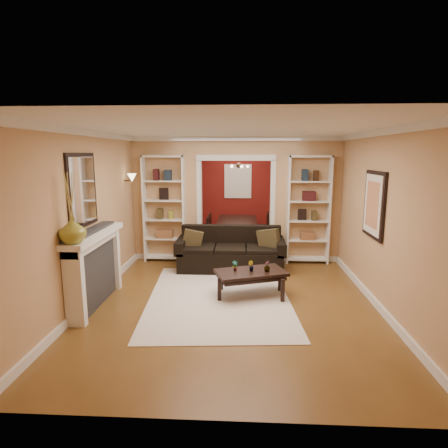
# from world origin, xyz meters

# --- Properties ---
(floor) EXTENTS (8.00, 8.00, 0.00)m
(floor) POSITION_xyz_m (0.00, 0.00, 0.00)
(floor) COLOR brown
(floor) RESTS_ON ground
(ceiling) EXTENTS (8.00, 8.00, 0.00)m
(ceiling) POSITION_xyz_m (0.00, 0.00, 2.70)
(ceiling) COLOR white
(ceiling) RESTS_ON ground
(wall_back) EXTENTS (8.00, 0.00, 8.00)m
(wall_back) POSITION_xyz_m (0.00, 4.00, 1.35)
(wall_back) COLOR tan
(wall_back) RESTS_ON ground
(wall_front) EXTENTS (8.00, 0.00, 8.00)m
(wall_front) POSITION_xyz_m (0.00, -4.00, 1.35)
(wall_front) COLOR tan
(wall_front) RESTS_ON ground
(wall_left) EXTENTS (0.00, 8.00, 8.00)m
(wall_left) POSITION_xyz_m (-2.25, 0.00, 1.35)
(wall_left) COLOR tan
(wall_left) RESTS_ON ground
(wall_right) EXTENTS (0.00, 8.00, 8.00)m
(wall_right) POSITION_xyz_m (2.25, 0.00, 1.35)
(wall_right) COLOR tan
(wall_right) RESTS_ON ground
(partition_wall) EXTENTS (4.50, 0.15, 2.70)m
(partition_wall) POSITION_xyz_m (0.00, 1.20, 1.35)
(partition_wall) COLOR tan
(partition_wall) RESTS_ON floor
(red_back_panel) EXTENTS (4.44, 0.04, 2.64)m
(red_back_panel) POSITION_xyz_m (0.00, 3.97, 1.32)
(red_back_panel) COLOR maroon
(red_back_panel) RESTS_ON floor
(dining_window) EXTENTS (0.78, 0.03, 0.98)m
(dining_window) POSITION_xyz_m (0.00, 3.93, 1.55)
(dining_window) COLOR #8CA5CC
(dining_window) RESTS_ON wall_back
(area_rug) EXTENTS (2.49, 3.33, 0.01)m
(area_rug) POSITION_xyz_m (-0.22, -1.11, 0.01)
(area_rug) COLOR silver
(area_rug) RESTS_ON floor
(sofa) EXTENTS (2.18, 0.94, 0.85)m
(sofa) POSITION_xyz_m (-0.09, 0.45, 0.43)
(sofa) COLOR black
(sofa) RESTS_ON floor
(pillow_left) EXTENTS (0.39, 0.15, 0.38)m
(pillow_left) POSITION_xyz_m (-0.86, 0.43, 0.61)
(pillow_left) COLOR #4F4221
(pillow_left) RESTS_ON sofa
(pillow_right) EXTENTS (0.45, 0.34, 0.45)m
(pillow_right) POSITION_xyz_m (0.69, 0.43, 0.64)
(pillow_right) COLOR #4F4221
(pillow_right) RESTS_ON sofa
(coffee_table) EXTENTS (1.27, 0.95, 0.43)m
(coffee_table) POSITION_xyz_m (0.30, -1.00, 0.21)
(coffee_table) COLOR black
(coffee_table) RESTS_ON floor
(plant_left) EXTENTS (0.11, 0.10, 0.17)m
(plant_left) POSITION_xyz_m (0.04, -1.00, 0.52)
(plant_left) COLOR #336626
(plant_left) RESTS_ON coffee_table
(plant_center) EXTENTS (0.12, 0.12, 0.17)m
(plant_center) POSITION_xyz_m (0.30, -1.00, 0.51)
(plant_center) COLOR #336626
(plant_center) RESTS_ON coffee_table
(plant_right) EXTENTS (0.11, 0.11, 0.18)m
(plant_right) POSITION_xyz_m (0.57, -1.00, 0.52)
(plant_right) COLOR #336626
(plant_right) RESTS_ON coffee_table
(bookshelf_left) EXTENTS (0.90, 0.30, 2.30)m
(bookshelf_left) POSITION_xyz_m (-1.55, 1.03, 1.15)
(bookshelf_left) COLOR white
(bookshelf_left) RESTS_ON floor
(bookshelf_right) EXTENTS (0.90, 0.30, 2.30)m
(bookshelf_right) POSITION_xyz_m (1.55, 1.03, 1.15)
(bookshelf_right) COLOR white
(bookshelf_right) RESTS_ON floor
(fireplace) EXTENTS (0.32, 1.70, 1.16)m
(fireplace) POSITION_xyz_m (-2.09, -1.50, 0.58)
(fireplace) COLOR white
(fireplace) RESTS_ON floor
(vase) EXTENTS (0.40, 0.40, 0.36)m
(vase) POSITION_xyz_m (-2.09, -2.20, 1.34)
(vase) COLOR olive
(vase) RESTS_ON fireplace
(mirror) EXTENTS (0.03, 0.95, 1.10)m
(mirror) POSITION_xyz_m (-2.23, -1.50, 1.80)
(mirror) COLOR silver
(mirror) RESTS_ON wall_left
(wall_sconce) EXTENTS (0.18, 0.18, 0.22)m
(wall_sconce) POSITION_xyz_m (-2.15, 0.55, 1.83)
(wall_sconce) COLOR #FFE0A5
(wall_sconce) RESTS_ON wall_left
(framed_art) EXTENTS (0.04, 0.85, 1.05)m
(framed_art) POSITION_xyz_m (2.21, -1.00, 1.55)
(framed_art) COLOR black
(framed_art) RESTS_ON wall_right
(dining_table) EXTENTS (1.83, 1.02, 0.64)m
(dining_table) POSITION_xyz_m (0.04, 2.55, 0.32)
(dining_table) COLOR black
(dining_table) RESTS_ON floor
(dining_chair_nw) EXTENTS (0.51, 0.51, 0.80)m
(dining_chair_nw) POSITION_xyz_m (-0.51, 2.25, 0.40)
(dining_chair_nw) COLOR black
(dining_chair_nw) RESTS_ON floor
(dining_chair_ne) EXTENTS (0.58, 0.58, 0.91)m
(dining_chair_ne) POSITION_xyz_m (0.59, 2.25, 0.45)
(dining_chair_ne) COLOR black
(dining_chair_ne) RESTS_ON floor
(dining_chair_sw) EXTENTS (0.41, 0.41, 0.79)m
(dining_chair_sw) POSITION_xyz_m (-0.51, 2.85, 0.39)
(dining_chair_sw) COLOR black
(dining_chair_sw) RESTS_ON floor
(dining_chair_se) EXTENTS (0.50, 0.50, 0.84)m
(dining_chair_se) POSITION_xyz_m (0.59, 2.85, 0.42)
(dining_chair_se) COLOR black
(dining_chair_se) RESTS_ON floor
(chandelier) EXTENTS (0.50, 0.50, 0.30)m
(chandelier) POSITION_xyz_m (0.00, 2.70, 2.02)
(chandelier) COLOR #3A271A
(chandelier) RESTS_ON ceiling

